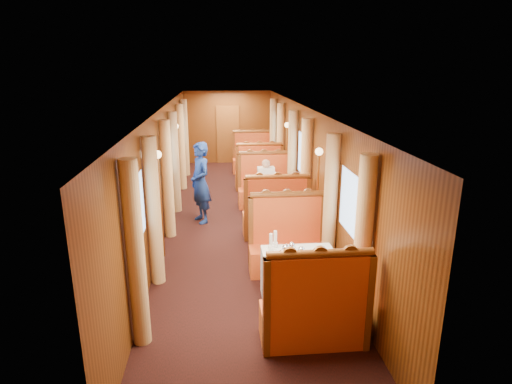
{
  "coord_description": "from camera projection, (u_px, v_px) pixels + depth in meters",
  "views": [
    {
      "loc": [
        -0.38,
        -9.02,
        3.34
      ],
      "look_at": [
        0.32,
        -1.35,
        1.05
      ],
      "focal_mm": 30.0,
      "sensor_mm": 36.0,
      "label": 1
    }
  ],
  "objects": [
    {
      "name": "banquette_near_aft",
      "position": [
        288.0,
        246.0,
        7.17
      ],
      "size": [
        1.3,
        0.55,
        1.34
      ],
      "color": "red",
      "rests_on": "floor"
    },
    {
      "name": "table_near",
      "position": [
        299.0,
        278.0,
        6.21
      ],
      "size": [
        1.05,
        0.72,
        0.75
      ],
      "primitive_type": "cube",
      "color": "white",
      "rests_on": "floor"
    },
    {
      "name": "banquette_mid_fwd",
      "position": [
        276.0,
        217.0,
        8.57
      ],
      "size": [
        1.3,
        0.55,
        1.34
      ],
      "color": "red",
      "rests_on": "floor"
    },
    {
      "name": "window_right_near",
      "position": [
        353.0,
        206.0,
        5.97
      ],
      "size": [
        0.01,
        1.2,
        0.9
      ],
      "primitive_type": null,
      "rotation": [
        1.57,
        0.0,
        -1.57
      ],
      "color": "#83ADE1",
      "rests_on": "wall_right"
    },
    {
      "name": "rose_vase_far",
      "position": [
        256.0,
        150.0,
        12.72
      ],
      "size": [
        0.06,
        0.06,
        0.36
      ],
      "rotation": [
        0.0,
        0.0,
        -0.21
      ],
      "color": "silver",
      "rests_on": "table_far"
    },
    {
      "name": "window_left_mid",
      "position": [
        165.0,
        158.0,
        9.05
      ],
      "size": [
        0.01,
        1.2,
        0.9
      ],
      "primitive_type": null,
      "rotation": [
        1.57,
        0.0,
        1.57
      ],
      "color": "#83ADE1",
      "rests_on": "wall_left"
    },
    {
      "name": "curtain_right_far_b",
      "position": [
        273.0,
        137.0,
        13.47
      ],
      "size": [
        0.22,
        0.22,
        2.35
      ],
      "primitive_type": "cylinder",
      "color": "#E2B574",
      "rests_on": "floor"
    },
    {
      "name": "wall_right",
      "position": [
        304.0,
        164.0,
        9.37
      ],
      "size": [
        0.01,
        12.0,
        2.5
      ],
      "primitive_type": null,
      "rotation": [
        1.57,
        0.0,
        -1.57
      ],
      "color": "brown",
      "rests_on": "floor"
    },
    {
      "name": "banquette_near_fwd",
      "position": [
        314.0,
        313.0,
        5.23
      ],
      "size": [
        1.3,
        0.55,
        1.34
      ],
      "color": "red",
      "rests_on": "floor"
    },
    {
      "name": "sconce_left_fore",
      "position": [
        159.0,
        183.0,
        7.41
      ],
      "size": [
        0.14,
        0.14,
        1.95
      ],
      "color": "#BF8C3F",
      "rests_on": "floor"
    },
    {
      "name": "wall_left",
      "position": [
        165.0,
        167.0,
        9.11
      ],
      "size": [
        0.01,
        12.0,
        2.5
      ],
      "primitive_type": null,
      "rotation": [
        1.57,
        0.0,
        1.57
      ],
      "color": "brown",
      "rests_on": "floor"
    },
    {
      "name": "window_left_near",
      "position": [
        136.0,
        212.0,
        5.71
      ],
      "size": [
        0.01,
        1.2,
        0.9
      ],
      "primitive_type": null,
      "rotation": [
        1.57,
        0.0,
        1.57
      ],
      "color": "#83ADE1",
      "rests_on": "wall_left"
    },
    {
      "name": "teapot_back",
      "position": [
        292.0,
        248.0,
        6.15
      ],
      "size": [
        0.15,
        0.12,
        0.12
      ],
      "primitive_type": null,
      "rotation": [
        0.0,
        0.0,
        -0.1
      ],
      "color": "silver",
      "rests_on": "tea_tray"
    },
    {
      "name": "teapot_left",
      "position": [
        286.0,
        252.0,
        6.0
      ],
      "size": [
        0.19,
        0.16,
        0.14
      ],
      "primitive_type": null,
      "rotation": [
        0.0,
        0.0,
        0.18
      ],
      "color": "silver",
      "rests_on": "tea_tray"
    },
    {
      "name": "banquette_far_fwd",
      "position": [
        259.0,
        174.0,
        11.91
      ],
      "size": [
        1.3,
        0.55,
        1.34
      ],
      "color": "red",
      "rests_on": "floor"
    },
    {
      "name": "table_mid",
      "position": [
        270.0,
        203.0,
        9.55
      ],
      "size": [
        1.05,
        0.72,
        0.75
      ],
      "primitive_type": "cube",
      "color": "white",
      "rests_on": "floor"
    },
    {
      "name": "wall_far",
      "position": [
        228.0,
        127.0,
        14.97
      ],
      "size": [
        3.0,
        0.01,
        2.5
      ],
      "primitive_type": null,
      "rotation": [
        1.57,
        0.0,
        0.0
      ],
      "color": "brown",
      "rests_on": "floor"
    },
    {
      "name": "banquette_far_aft",
      "position": [
        253.0,
        159.0,
        13.85
      ],
      "size": [
        1.3,
        0.55,
        1.34
      ],
      "color": "red",
      "rests_on": "floor"
    },
    {
      "name": "curtain_left_mid_a",
      "position": [
        167.0,
        180.0,
        8.4
      ],
      "size": [
        0.22,
        0.22,
        2.35
      ],
      "primitive_type": "cylinder",
      "color": "#E2B574",
      "rests_on": "floor"
    },
    {
      "name": "ceiling",
      "position": [
        235.0,
        107.0,
        8.88
      ],
      "size": [
        3.0,
        12.0,
        0.01
      ],
      "primitive_type": null,
      "rotation": [
        3.14,
        0.0,
        0.0
      ],
      "color": "silver",
      "rests_on": "wall_left"
    },
    {
      "name": "window_left_far",
      "position": [
        179.0,
        133.0,
        12.39
      ],
      "size": [
        0.01,
        1.2,
        0.9
      ],
      "primitive_type": null,
      "rotation": [
        1.57,
        0.0,
        1.57
      ],
      "color": "#83ADE1",
      "rests_on": "wall_left"
    },
    {
      "name": "curtain_right_near_b",
      "position": [
        330.0,
        207.0,
        6.78
      ],
      "size": [
        0.22,
        0.22,
        2.35
      ],
      "primitive_type": "cylinder",
      "color": "#E2B574",
      "rests_on": "floor"
    },
    {
      "name": "sconce_right_fore",
      "position": [
        318.0,
        179.0,
        7.65
      ],
      "size": [
        0.14,
        0.14,
        1.95
      ],
      "color": "#BF8C3F",
      "rests_on": "floor"
    },
    {
      "name": "wall_near",
      "position": [
        269.0,
        330.0,
        3.51
      ],
      "size": [
        3.0,
        0.01,
        2.5
      ],
      "primitive_type": null,
      "rotation": [
        -1.57,
        0.0,
        0.0
      ],
      "color": "brown",
      "rests_on": "floor"
    },
    {
      "name": "curtain_left_mid_b",
      "position": [
        175.0,
        163.0,
        9.89
      ],
      "size": [
        0.22,
        0.22,
        2.35
      ],
      "primitive_type": "cylinder",
      "color": "#E2B574",
      "rests_on": "floor"
    },
    {
      "name": "curtain_left_near_b",
      "position": [
        154.0,
        212.0,
        6.54
      ],
      "size": [
        0.22,
        0.22,
        2.35
      ],
      "primitive_type": "cylinder",
      "color": "#E2B574",
      "rests_on": "floor"
    },
    {
      "name": "cup_inboard",
      "position": [
        271.0,
        244.0,
        6.18
      ],
      "size": [
        0.08,
        0.08,
        0.26
      ],
      "rotation": [
        0.0,
        0.0,
        0.21
      ],
      "color": "white",
      "rests_on": "table_near"
    },
    {
      "name": "banquette_mid_aft",
      "position": [
        265.0,
        189.0,
        10.51
      ],
      "size": [
        1.3,
        0.55,
        1.34
      ],
      "color": "red",
      "rests_on": "floor"
    },
    {
      "name": "sconce_right_aft",
      "position": [
        287.0,
        144.0,
        10.99
      ],
      "size": [
        0.14,
        0.14,
        1.95
      ],
      "color": "#BF8C3F",
      "rests_on": "floor"
    },
    {
      "name": "sconce_left_aft",
      "position": [
        177.0,
        146.0,
        10.75
      ],
      "size": [
        0.14,
        0.14,
        1.95
      ],
      "color": "#BF8C3F",
      "rests_on": "floor"
    },
    {
      "name": "curtain_right_near_a",
      "position": [
        362.0,
        247.0,
        5.3
      ],
      "size": [
        0.22,
        0.22,
        2.35
      ],
      "primitive_type": "cylinder",
      "color": "#E2B574",
      "rests_on": "floor"
    },
    {
      "name": "steward",
      "position": [
        201.0,
        183.0,
        9.27
      ],
      "size": [
        0.66,
        0.77,
        1.78
      ],
      "primitive_type": "imported",
      "rotation": [
        0.0,
        0.0,
        -1.14
      ],
      "color": "navy",
      "rests_on": "floor"
    },
    {
      "name": "curtain_left_far_a",
      "position": [
        181.0,
        147.0,
        11.74
      ],
      "size": [
        0.22,
        0.22,
        2.35
      ],
      "primitive_type": "cylinder",
      "color": "#E2B574",
      "rests_on": "floor"
    },
    {
      "name": "doorway_far",
      "position": [
        228.0,
        135.0,
        15.01
      ],
      "size": [
        0.8,
        0.04,
        2.0
      ],
      "primitive_type": "cube",
      "color": "brown",
      "rests_on": "floor"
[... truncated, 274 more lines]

